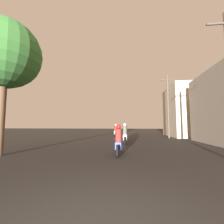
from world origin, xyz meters
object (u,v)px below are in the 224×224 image
building_right_far (184,112)px  street_tree (5,55)px  motorcycle_silver (125,135)px  motorcycle_black (126,133)px  motorcycle_white (116,132)px  motorcycle_yellow (115,131)px  utility_pole_far (168,105)px  motorcycle_blue (119,142)px

building_right_far → street_tree: 19.37m
motorcycle_silver → motorcycle_black: motorcycle_silver is taller
motorcycle_silver → building_right_far: building_right_far is taller
motorcycle_silver → motorcycle_white: (-1.38, 7.03, -0.01)m
building_right_far → motorcycle_yellow: bearing=172.4°
motorcycle_yellow → street_tree: street_tree is taller
motorcycle_silver → utility_pole_far: utility_pole_far is taller
motorcycle_blue → motorcycle_black: bearing=98.7°
motorcycle_silver → motorcycle_yellow: bearing=103.2°
motorcycle_yellow → building_right_far: (9.19, -1.22, 2.62)m
motorcycle_black → utility_pole_far: 6.06m
motorcycle_white → motorcycle_yellow: 2.64m
utility_pole_far → street_tree: bearing=-134.2°
building_right_far → motorcycle_blue: bearing=-120.8°
motorcycle_black → motorcycle_yellow: size_ratio=1.11×
motorcycle_blue → utility_pole_far: size_ratio=0.28×
building_right_far → utility_pole_far: size_ratio=0.94×
utility_pole_far → motorcycle_yellow: bearing=147.0°
motorcycle_silver → street_tree: 9.14m
motorcycle_blue → building_right_far: (7.68, 12.88, 2.62)m
motorcycle_black → motorcycle_yellow: bearing=108.2°
motorcycle_blue → motorcycle_silver: 4.45m
motorcycle_yellow → utility_pole_far: utility_pole_far is taller
motorcycle_black → building_right_far: (7.54, 4.90, 2.60)m
street_tree → motorcycle_black: bearing=57.1°
motorcycle_blue → building_right_far: size_ratio=0.30×
motorcycle_yellow → motorcycle_silver: bearing=-72.3°
motorcycle_black → utility_pole_far: (4.80, 1.93, 3.15)m
motorcycle_silver → street_tree: street_tree is taller
motorcycle_blue → utility_pole_far: (4.94, 9.91, 3.17)m
building_right_far → utility_pole_far: (-2.73, -2.97, 0.55)m
motorcycle_black → motorcycle_silver: bearing=-86.3°
motorcycle_blue → building_right_far: bearing=69.0°
motorcycle_blue → utility_pole_far: bearing=73.3°
motorcycle_silver → street_tree: bearing=-133.7°
motorcycle_blue → building_right_far: building_right_far is taller
motorcycle_silver → street_tree: size_ratio=0.28×
motorcycle_black → utility_pole_far: utility_pole_far is taller
motorcycle_yellow → building_right_far: 9.63m
motorcycle_silver → utility_pole_far: (4.76, 5.47, 3.13)m
motorcycle_blue → motorcycle_yellow: 14.18m
motorcycle_blue → motorcycle_white: (-1.20, 11.48, 0.03)m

